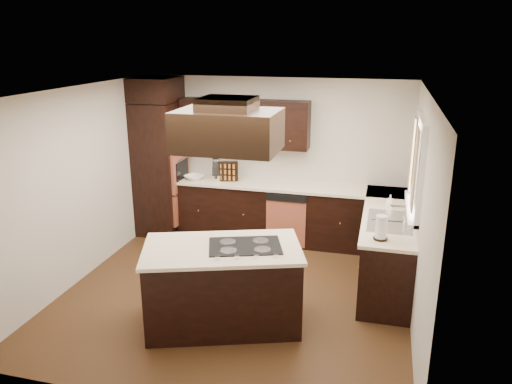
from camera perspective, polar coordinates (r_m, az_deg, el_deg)
floor at (r=6.43m, az=-2.25°, el=-11.42°), size 4.20×4.20×0.02m
ceiling at (r=5.67m, az=-2.56°, el=11.52°), size 4.20×4.20×0.02m
wall_back at (r=7.89m, az=2.06°, el=3.92°), size 4.20×0.02×2.50m
wall_front at (r=4.11m, az=-11.10°, el=-9.55°), size 4.20×0.02×2.50m
wall_left at (r=6.83m, az=-19.60°, el=0.74°), size 0.02×4.20×2.50m
wall_right at (r=5.71m, az=18.33°, el=-2.30°), size 0.02×4.20×2.50m
oven_column at (r=8.14m, az=-10.90°, el=2.64°), size 0.65×0.75×2.12m
wall_oven_face at (r=7.98m, az=-8.64°, el=2.92°), size 0.05×0.62×0.78m
base_cabinets_back at (r=7.83m, az=1.75°, el=-2.38°), size 2.93×0.60×0.88m
base_cabinets_right at (r=6.82m, az=14.69°, el=-6.05°), size 0.60×2.40×0.88m
countertop_back at (r=7.67m, az=1.76°, el=0.82°), size 2.93×0.63×0.04m
countertop_right at (r=6.66m, az=14.86°, el=-2.40°), size 0.63×2.40×0.04m
upper_cabinets at (r=7.72m, az=-1.33°, el=7.86°), size 2.00×0.34×0.72m
dishwasher_front at (r=7.52m, az=3.43°, el=-3.62°), size 0.60×0.05×0.72m
window_frame at (r=6.12m, az=18.05°, el=2.94°), size 0.06×1.32×1.12m
window_pane at (r=6.12m, az=18.31°, el=2.92°), size 0.00×1.20×1.00m
curtain_left at (r=5.70m, az=17.69°, el=2.46°), size 0.02×0.34×0.90m
curtain_right at (r=6.52m, az=17.39°, el=4.30°), size 0.02×0.34×0.90m
sink_rim at (r=6.32m, az=15.00°, el=-3.25°), size 0.52×0.84×0.01m
island at (r=5.61m, az=-3.80°, el=-10.80°), size 1.83×1.38×0.88m
island_top at (r=5.41m, az=-3.90°, el=-6.50°), size 1.91×1.45×0.04m
cooktop at (r=5.41m, az=-1.27°, el=-6.18°), size 0.90×0.74×0.01m
range_hood at (r=5.17m, az=-3.24°, el=7.02°), size 1.05×0.72×0.42m
hood_duct at (r=5.12m, az=-3.29°, el=10.04°), size 0.55×0.50×0.13m
blender_base at (r=7.81m, az=-4.57°, el=1.61°), size 0.15×0.15×0.10m
blender_pitcher at (r=7.76m, az=-4.60°, el=2.88°), size 0.13×0.13×0.26m
spice_rack at (r=7.79m, az=-3.42°, el=2.37°), size 0.38×0.20×0.30m
mixing_bowl at (r=7.94m, az=-7.10°, el=1.67°), size 0.38×0.38×0.07m
soap_bottle at (r=6.82m, az=15.08°, el=-1.02°), size 0.10×0.10×0.17m
paper_towel at (r=5.70m, az=14.12°, el=-3.99°), size 0.16×0.16×0.28m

